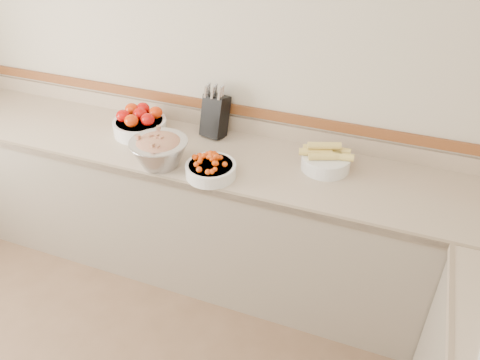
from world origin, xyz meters
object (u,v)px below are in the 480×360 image
(cherry_tomato_bowl, at_px, (211,168))
(rhubarb_bowl, at_px, (159,150))
(corn_bowl, at_px, (326,159))
(knife_block, at_px, (215,115))
(tomato_bowl, at_px, (140,123))

(cherry_tomato_bowl, height_order, rhubarb_bowl, rhubarb_bowl)
(corn_bowl, relative_size, rhubarb_bowl, 0.93)
(knife_block, relative_size, tomato_bowl, 1.02)
(tomato_bowl, relative_size, rhubarb_bowl, 1.02)
(tomato_bowl, xyz_separation_m, corn_bowl, (1.16, 0.01, -0.01))
(cherry_tomato_bowl, distance_m, corn_bowl, 0.63)
(tomato_bowl, height_order, corn_bowl, tomato_bowl)
(cherry_tomato_bowl, relative_size, rhubarb_bowl, 0.85)
(corn_bowl, bearing_deg, tomato_bowl, -179.50)
(tomato_bowl, bearing_deg, knife_block, 18.18)
(tomato_bowl, height_order, rhubarb_bowl, rhubarb_bowl)
(tomato_bowl, bearing_deg, corn_bowl, 0.50)
(tomato_bowl, relative_size, corn_bowl, 1.10)
(knife_block, bearing_deg, rhubarb_bowl, -109.12)
(cherry_tomato_bowl, distance_m, rhubarb_bowl, 0.31)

